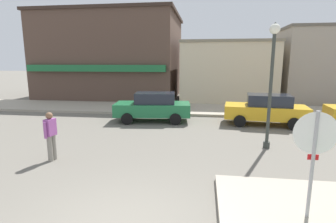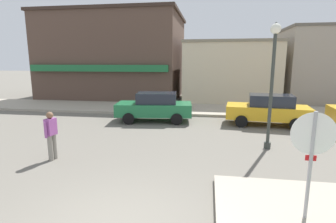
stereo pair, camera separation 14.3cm
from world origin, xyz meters
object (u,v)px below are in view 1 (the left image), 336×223
object	(u,v)px
lamp_post	(272,68)
parked_car_nearest	(153,106)
parked_car_second	(266,109)
stop_sign	(314,151)
pedestrian_crossing_near	(51,135)

from	to	relation	value
lamp_post	parked_car_nearest	world-z (taller)	lamp_post
parked_car_nearest	parked_car_second	world-z (taller)	same
stop_sign	parked_car_second	xyz separation A→B (m)	(1.04, 8.58, -0.71)
parked_car_second	lamp_post	bearing A→B (deg)	-101.44
parked_car_second	pedestrian_crossing_near	xyz separation A→B (m)	(-8.04, -6.11, 0.06)
stop_sign	parked_car_second	distance (m)	8.67
pedestrian_crossing_near	stop_sign	bearing A→B (deg)	-19.43
parked_car_nearest	parked_car_second	size ratio (longest dim) A/B	1.00
lamp_post	parked_car_nearest	xyz separation A→B (m)	(-5.08, 3.84, -2.15)
stop_sign	lamp_post	distance (m)	4.96
stop_sign	lamp_post	bearing A→B (deg)	86.81
stop_sign	parked_car_nearest	world-z (taller)	stop_sign
lamp_post	pedestrian_crossing_near	distance (m)	7.89
lamp_post	stop_sign	bearing A→B (deg)	-93.19
stop_sign	lamp_post	size ratio (longest dim) A/B	0.51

